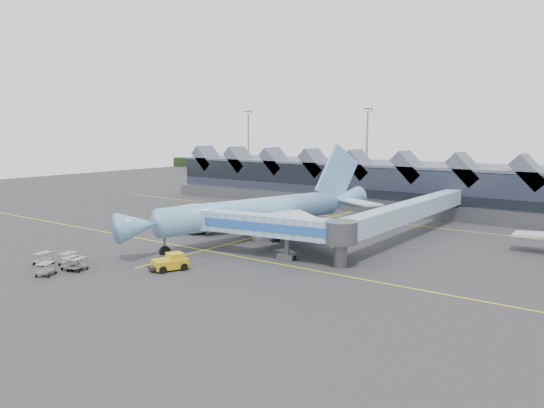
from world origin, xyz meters
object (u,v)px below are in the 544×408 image
Objects in this scene: main_airliner at (262,211)px; jet_bridge at (281,228)px; fuel_truck at (204,219)px; pushback_tug at (170,262)px.

main_airliner reaches higher than jet_bridge.
jet_bridge reaches higher than fuel_truck.
pushback_tug is at bearing -69.62° from main_airliner.
jet_bridge is at bearing -43.45° from fuel_truck.
main_airliner is 4.65× the size of fuel_truck.
jet_bridge is 14.63m from pushback_tug.
main_airliner is 21.64m from pushback_tug.
fuel_truck is 25.31m from pushback_tug.
jet_bridge is 23.79m from fuel_truck.
fuel_truck is at bearing 150.49° from jet_bridge.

